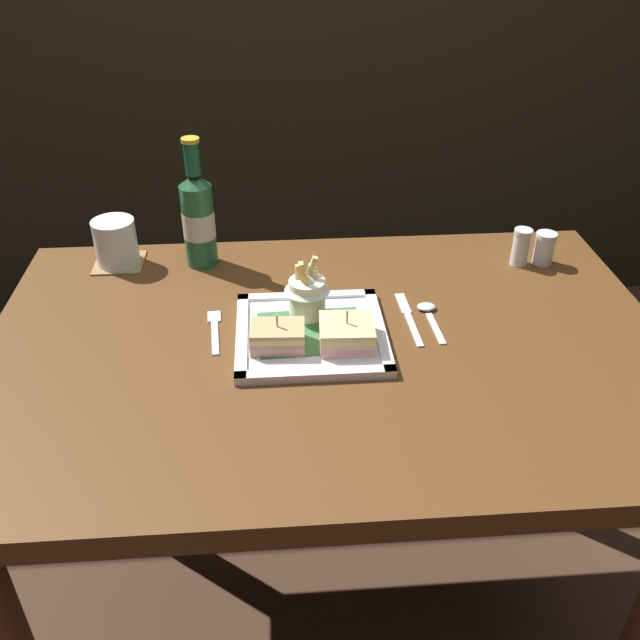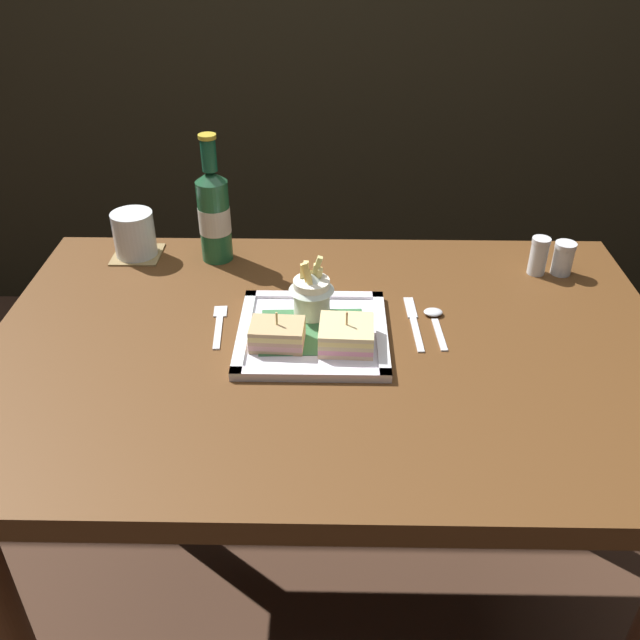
# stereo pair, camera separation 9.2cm
# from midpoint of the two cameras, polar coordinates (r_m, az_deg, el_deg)

# --- Properties ---
(ground_plane) EXTENTS (6.00, 6.00, 0.00)m
(ground_plane) POSITION_cam_midpoint_polar(r_m,az_deg,el_deg) (1.75, -1.06, -22.84)
(ground_plane) COLOR #442B1E
(dining_table) EXTENTS (1.20, 0.80, 0.77)m
(dining_table) POSITION_cam_midpoint_polar(r_m,az_deg,el_deg) (1.27, -1.35, -6.24)
(dining_table) COLOR #553217
(dining_table) RESTS_ON ground_plane
(square_plate) EXTENTS (0.26, 0.26, 0.02)m
(square_plate) POSITION_cam_midpoint_polar(r_m,az_deg,el_deg) (1.21, -2.93, -1.21)
(square_plate) COLOR silver
(square_plate) RESTS_ON dining_table
(sandwich_half_left) EXTENTS (0.09, 0.07, 0.06)m
(sandwich_half_left) POSITION_cam_midpoint_polar(r_m,az_deg,el_deg) (1.16, -5.79, -1.45)
(sandwich_half_left) COLOR tan
(sandwich_half_left) RESTS_ON square_plate
(sandwich_half_right) EXTENTS (0.10, 0.09, 0.07)m
(sandwich_half_right) POSITION_cam_midpoint_polar(r_m,az_deg,el_deg) (1.16, -0.02, -1.19)
(sandwich_half_right) COLOR #E3B488
(sandwich_half_right) RESTS_ON square_plate
(fries_cup) EXTENTS (0.08, 0.08, 0.12)m
(fries_cup) POSITION_cam_midpoint_polar(r_m,az_deg,el_deg) (1.22, -3.23, 2.38)
(fries_cup) COLOR white
(fries_cup) RESTS_ON square_plate
(beer_bottle) EXTENTS (0.07, 0.07, 0.27)m
(beer_bottle) POSITION_cam_midpoint_polar(r_m,az_deg,el_deg) (1.43, -11.92, 8.30)
(beer_bottle) COLOR #205E36
(beer_bottle) RESTS_ON dining_table
(drink_coaster) EXTENTS (0.10, 0.10, 0.00)m
(drink_coaster) POSITION_cam_midpoint_polar(r_m,az_deg,el_deg) (1.51, -18.00, 4.50)
(drink_coaster) COLOR olive
(drink_coaster) RESTS_ON dining_table
(water_glass) EXTENTS (0.09, 0.09, 0.09)m
(water_glass) POSITION_cam_midpoint_polar(r_m,az_deg,el_deg) (1.49, -18.28, 5.96)
(water_glass) COLOR silver
(water_glass) RESTS_ON dining_table
(fork) EXTENTS (0.03, 0.14, 0.00)m
(fork) POSITION_cam_midpoint_polar(r_m,az_deg,el_deg) (1.25, -10.82, -0.80)
(fork) COLOR silver
(fork) RESTS_ON dining_table
(knife) EXTENTS (0.02, 0.18, 0.00)m
(knife) POSITION_cam_midpoint_polar(r_m,az_deg,el_deg) (1.27, 5.30, 0.26)
(knife) COLOR silver
(knife) RESTS_ON dining_table
(spoon) EXTENTS (0.04, 0.13, 0.01)m
(spoon) POSITION_cam_midpoint_polar(r_m,az_deg,el_deg) (1.27, 7.00, 0.58)
(spoon) COLOR silver
(spoon) RESTS_ON dining_table
(salt_shaker) EXTENTS (0.04, 0.04, 0.08)m
(salt_shaker) POSITION_cam_midpoint_polar(r_m,az_deg,el_deg) (1.47, 14.61, 5.69)
(salt_shaker) COLOR silver
(salt_shaker) RESTS_ON dining_table
(pepper_shaker) EXTENTS (0.04, 0.04, 0.07)m
(pepper_shaker) POSITION_cam_midpoint_polar(r_m,az_deg,el_deg) (1.49, 16.43, 5.55)
(pepper_shaker) COLOR silver
(pepper_shaker) RESTS_ON dining_table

